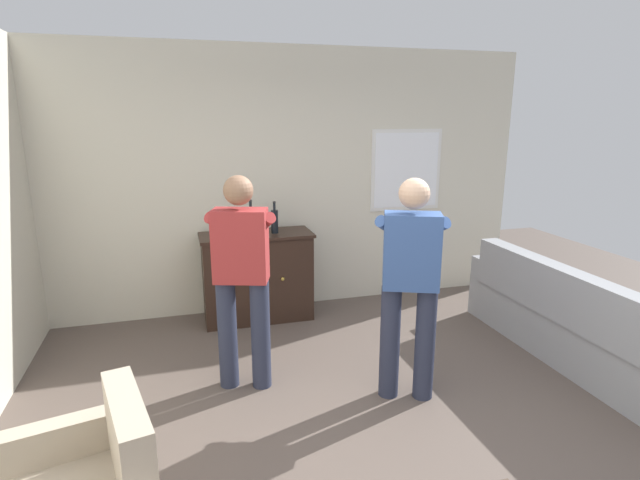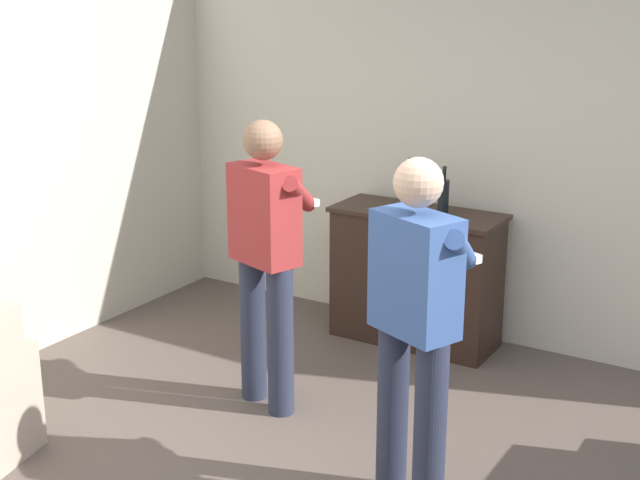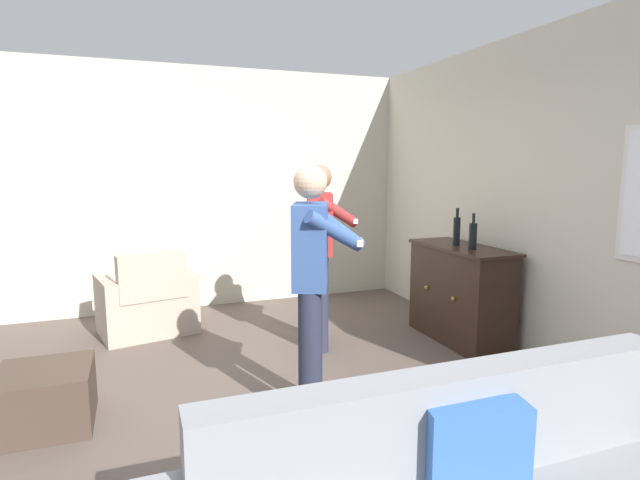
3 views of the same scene
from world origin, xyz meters
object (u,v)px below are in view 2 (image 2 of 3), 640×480
sideboard_cabinet (416,277)px  bottle_liquor_amber (443,197)px  person_standing_right (416,319)px  bottle_wine_green (410,190)px  person_standing_left (267,252)px

sideboard_cabinet → bottle_liquor_amber: size_ratio=3.48×
bottle_liquor_amber → person_standing_right: bearing=-69.6°
bottle_wine_green → person_standing_left: size_ratio=0.21×
sideboard_cabinet → bottle_wine_green: 0.61m
bottle_liquor_amber → person_standing_right: 1.89m
person_standing_left → bottle_wine_green: bearing=78.4°
bottle_wine_green → person_standing_right: (0.90, -1.77, -0.13)m
sideboard_cabinet → person_standing_left: (-0.31, -1.31, 0.47)m
bottle_wine_green → person_standing_left: person_standing_left is taller
sideboard_cabinet → person_standing_right: bearing=-64.8°
bottle_wine_green → person_standing_right: bearing=-63.1°
bottle_wine_green → bottle_liquor_amber: (0.24, 0.00, -0.02)m
bottle_liquor_amber → person_standing_left: bearing=-111.5°
bottle_wine_green → bottle_liquor_amber: 0.24m
sideboard_cabinet → bottle_liquor_amber: bearing=-8.4°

